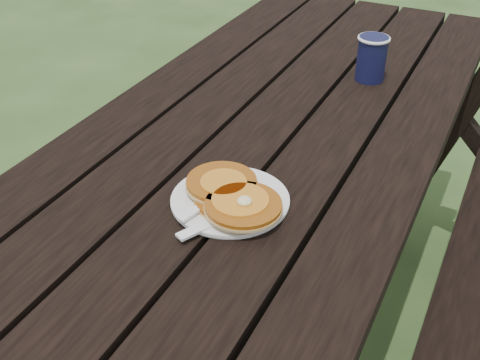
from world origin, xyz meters
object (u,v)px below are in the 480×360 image
at_px(picnic_table, 269,243).
at_px(coffee_cup, 372,56).
at_px(plate, 230,201).
at_px(pancake_stack, 233,196).

relative_size(picnic_table, coffee_cup, 15.92).
bearing_deg(plate, picnic_table, 100.97).
bearing_deg(coffee_cup, plate, -96.77).
relative_size(plate, coffee_cup, 1.85).
relative_size(plate, pancake_stack, 1.05).
bearing_deg(coffee_cup, picnic_table, -116.74).
height_order(plate, coffee_cup, coffee_cup).
relative_size(picnic_table, pancake_stack, 9.09).
height_order(picnic_table, pancake_stack, pancake_stack).
xyz_separation_m(picnic_table, coffee_cup, (0.14, 0.28, 0.45)).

